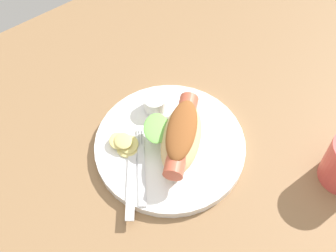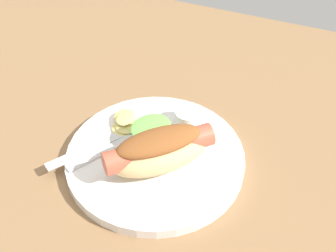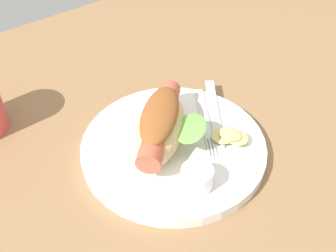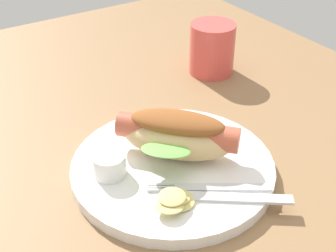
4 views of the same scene
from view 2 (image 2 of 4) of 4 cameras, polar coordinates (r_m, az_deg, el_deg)
ground_plane at (r=74.62cm, az=-2.33°, el=-5.28°), size 120.00×90.00×1.80cm
plate at (r=74.05cm, az=-1.43°, el=-3.76°), size 25.74×25.74×1.60cm
hot_dog at (r=70.03cm, az=-0.98°, el=-2.56°), size 14.73×14.25×6.07cm
sauce_ramekin at (r=76.92cm, az=2.25°, el=0.89°), size 4.06×4.06×2.88cm
fork at (r=74.66cm, az=-6.51°, el=-2.48°), size 8.85×12.83×0.40cm
knife at (r=75.40cm, az=-8.04°, el=-2.10°), size 10.12×13.13×0.36cm
chips_pile at (r=77.35cm, az=-4.82°, el=0.38°), size 5.65×6.62×1.84cm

